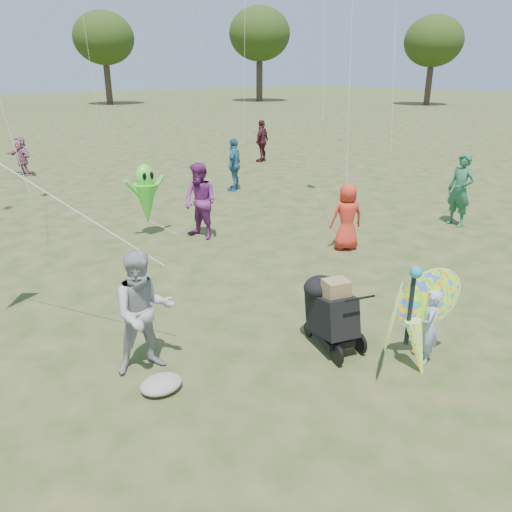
{
  "coord_description": "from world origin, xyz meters",
  "views": [
    {
      "loc": [
        -4.67,
        -4.14,
        3.84
      ],
      "look_at": [
        -0.2,
        1.5,
        1.1
      ],
      "focal_mm": 35.0,
      "sensor_mm": 36.0,
      "label": 1
    }
  ],
  "objects_px": {
    "alien_kite": "(146,197)",
    "crowd_a": "(347,217)",
    "crowd_j": "(21,156)",
    "crowd_c": "(234,164)",
    "child_girl": "(429,327)",
    "adult_man": "(144,312)",
    "crowd_f": "(460,190)",
    "crowd_h": "(262,141)",
    "crowd_e": "(200,201)",
    "butterfly_kite": "(414,320)",
    "jogging_stroller": "(330,309)"
  },
  "relations": [
    {
      "from": "child_girl",
      "to": "crowd_c",
      "type": "relative_size",
      "value": 0.62
    },
    {
      "from": "crowd_f",
      "to": "butterfly_kite",
      "type": "distance_m",
      "value": 7.28
    },
    {
      "from": "jogging_stroller",
      "to": "adult_man",
      "type": "bearing_deg",
      "value": 171.17
    },
    {
      "from": "crowd_e",
      "to": "crowd_j",
      "type": "relative_size",
      "value": 1.25
    },
    {
      "from": "child_girl",
      "to": "crowd_f",
      "type": "xyz_separation_m",
      "value": [
        6.18,
        3.26,
        0.39
      ]
    },
    {
      "from": "child_girl",
      "to": "crowd_e",
      "type": "relative_size",
      "value": 0.6
    },
    {
      "from": "crowd_f",
      "to": "crowd_j",
      "type": "distance_m",
      "value": 15.33
    },
    {
      "from": "adult_man",
      "to": "crowd_e",
      "type": "relative_size",
      "value": 0.94
    },
    {
      "from": "crowd_a",
      "to": "alien_kite",
      "type": "bearing_deg",
      "value": -24.46
    },
    {
      "from": "crowd_e",
      "to": "crowd_f",
      "type": "relative_size",
      "value": 0.97
    },
    {
      "from": "crowd_e",
      "to": "crowd_h",
      "type": "relative_size",
      "value": 1.02
    },
    {
      "from": "child_girl",
      "to": "alien_kite",
      "type": "height_order",
      "value": "alien_kite"
    },
    {
      "from": "crowd_j",
      "to": "crowd_c",
      "type": "bearing_deg",
      "value": 16.7
    },
    {
      "from": "child_girl",
      "to": "alien_kite",
      "type": "xyz_separation_m",
      "value": [
        -0.46,
        7.36,
        0.43
      ]
    },
    {
      "from": "crowd_h",
      "to": "crowd_e",
      "type": "bearing_deg",
      "value": 17.77
    },
    {
      "from": "child_girl",
      "to": "adult_man",
      "type": "xyz_separation_m",
      "value": [
        -3.09,
        2.23,
        0.31
      ]
    },
    {
      "from": "crowd_e",
      "to": "crowd_f",
      "type": "xyz_separation_m",
      "value": [
        5.72,
        -3.2,
        0.03
      ]
    },
    {
      "from": "crowd_a",
      "to": "crowd_c",
      "type": "xyz_separation_m",
      "value": [
        1.4,
        6.14,
        0.12
      ]
    },
    {
      "from": "crowd_h",
      "to": "jogging_stroller",
      "type": "bearing_deg",
      "value": 29.36
    },
    {
      "from": "crowd_f",
      "to": "crowd_h",
      "type": "distance_m",
      "value": 10.45
    },
    {
      "from": "adult_man",
      "to": "crowd_j",
      "type": "bearing_deg",
      "value": 95.99
    },
    {
      "from": "crowd_j",
      "to": "child_girl",
      "type": "bearing_deg",
      "value": -15.12
    },
    {
      "from": "crowd_e",
      "to": "jogging_stroller",
      "type": "bearing_deg",
      "value": -25.96
    },
    {
      "from": "crowd_c",
      "to": "child_girl",
      "type": "bearing_deg",
      "value": 31.37
    },
    {
      "from": "crowd_c",
      "to": "butterfly_kite",
      "type": "relative_size",
      "value": 0.99
    },
    {
      "from": "crowd_h",
      "to": "jogging_stroller",
      "type": "distance_m",
      "value": 15.26
    },
    {
      "from": "child_girl",
      "to": "crowd_j",
      "type": "relative_size",
      "value": 0.75
    },
    {
      "from": "crowd_h",
      "to": "jogging_stroller",
      "type": "height_order",
      "value": "crowd_h"
    },
    {
      "from": "crowd_h",
      "to": "alien_kite",
      "type": "distance_m",
      "value": 10.53
    },
    {
      "from": "alien_kite",
      "to": "crowd_a",
      "type": "bearing_deg",
      "value": -49.27
    },
    {
      "from": "child_girl",
      "to": "alien_kite",
      "type": "distance_m",
      "value": 7.39
    },
    {
      "from": "crowd_j",
      "to": "alien_kite",
      "type": "height_order",
      "value": "alien_kite"
    },
    {
      "from": "adult_man",
      "to": "crowd_c",
      "type": "distance_m",
      "value": 10.47
    },
    {
      "from": "crowd_e",
      "to": "jogging_stroller",
      "type": "distance_m",
      "value": 5.5
    },
    {
      "from": "crowd_a",
      "to": "alien_kite",
      "type": "height_order",
      "value": "alien_kite"
    },
    {
      "from": "child_girl",
      "to": "adult_man",
      "type": "relative_size",
      "value": 0.63
    },
    {
      "from": "crowd_j",
      "to": "alien_kite",
      "type": "bearing_deg",
      "value": -15.81
    },
    {
      "from": "adult_man",
      "to": "crowd_f",
      "type": "relative_size",
      "value": 0.92
    },
    {
      "from": "adult_man",
      "to": "crowd_h",
      "type": "height_order",
      "value": "crowd_h"
    },
    {
      "from": "crowd_c",
      "to": "crowd_e",
      "type": "height_order",
      "value": "crowd_e"
    },
    {
      "from": "alien_kite",
      "to": "adult_man",
      "type": "bearing_deg",
      "value": -117.16
    },
    {
      "from": "crowd_e",
      "to": "crowd_a",
      "type": "bearing_deg",
      "value": 26.01
    },
    {
      "from": "alien_kite",
      "to": "crowd_f",
      "type": "bearing_deg",
      "value": -31.72
    },
    {
      "from": "crowd_j",
      "to": "jogging_stroller",
      "type": "height_order",
      "value": "crowd_j"
    },
    {
      "from": "crowd_f",
      "to": "adult_man",
      "type": "bearing_deg",
      "value": -78.65
    },
    {
      "from": "adult_man",
      "to": "crowd_c",
      "type": "height_order",
      "value": "crowd_c"
    },
    {
      "from": "child_girl",
      "to": "crowd_j",
      "type": "xyz_separation_m",
      "value": [
        -0.79,
        16.91,
        0.18
      ]
    },
    {
      "from": "crowd_a",
      "to": "crowd_h",
      "type": "relative_size",
      "value": 0.84
    },
    {
      "from": "alien_kite",
      "to": "crowd_j",
      "type": "bearing_deg",
      "value": 91.99
    },
    {
      "from": "crowd_e",
      "to": "butterfly_kite",
      "type": "distance_m",
      "value": 6.48
    }
  ]
}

